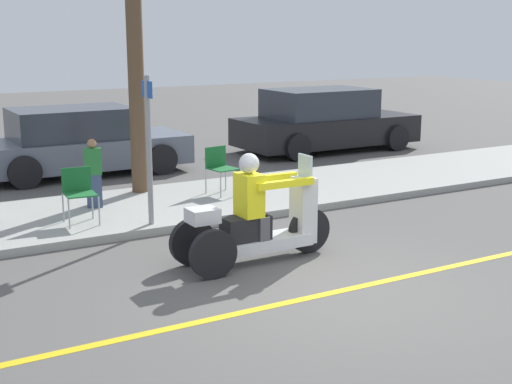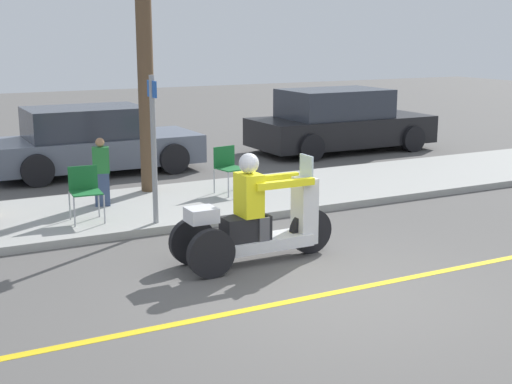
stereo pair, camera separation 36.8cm
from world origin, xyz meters
name	(u,v)px [view 2 (the right image)]	position (x,y,z in m)	size (l,w,h in m)	color
ground_plane	(330,294)	(0.00, 0.00, 0.00)	(60.00, 60.00, 0.00)	#565451
lane_stripe	(314,297)	(-0.21, 0.00, 0.00)	(24.00, 0.12, 0.01)	gold
sidewalk_strip	(180,204)	(0.00, 4.60, 0.06)	(28.00, 2.80, 0.12)	#9E9E99
motorcycle_trike	(256,223)	(-0.21, 1.42, 0.52)	(2.21, 0.70, 1.44)	black
spectator_far_back	(101,173)	(-1.25, 4.89, 0.66)	(0.30, 0.22, 1.13)	#38476B
folding_chair_curbside	(228,165)	(1.01, 4.81, 0.62)	(0.53, 0.53, 0.82)	#A5A8AD
folding_chair_set_back	(85,188)	(-1.73, 4.09, 0.62)	(0.50, 0.50, 0.82)	#A5A8AD
parked_car_lot_left	(92,142)	(-0.47, 8.35, 0.66)	(4.31, 2.01, 1.40)	slate
parked_car_lot_far	(339,122)	(5.74, 8.30, 0.73)	(4.58, 2.12, 1.54)	black
tree_trunk	(146,91)	(-0.19, 5.62, 1.91)	(0.28, 0.28, 3.57)	brown
street_sign	(154,144)	(-0.84, 3.45, 1.32)	(0.08, 0.36, 2.20)	gray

